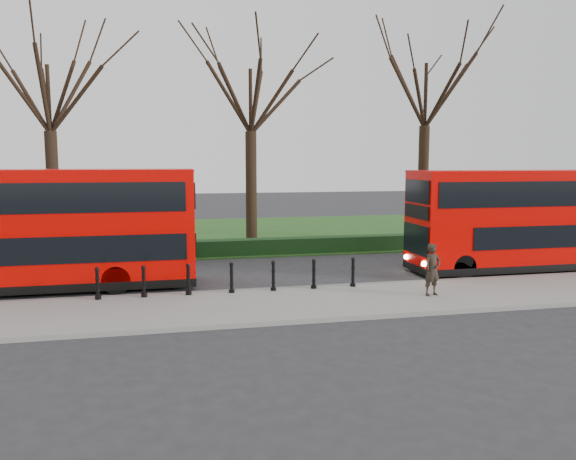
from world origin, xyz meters
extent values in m
plane|color=#28282B|center=(0.00, 0.00, 0.00)|extent=(120.00, 120.00, 0.00)
cube|color=gray|center=(0.00, -3.00, 0.07)|extent=(60.00, 4.00, 0.15)
cube|color=slate|center=(0.00, -1.00, 0.07)|extent=(60.00, 0.25, 0.16)
cube|color=#214E1A|center=(0.00, 15.00, 0.03)|extent=(60.00, 18.00, 0.06)
cube|color=black|center=(0.00, 6.80, 0.40)|extent=(60.00, 0.90, 0.80)
cube|color=yellow|center=(0.00, -0.70, 0.01)|extent=(60.00, 0.10, 0.01)
cube|color=yellow|center=(0.00, -0.50, 0.01)|extent=(60.00, 0.10, 0.01)
cylinder|color=black|center=(-8.00, 10.00, 3.02)|extent=(0.60, 0.60, 6.05)
cylinder|color=black|center=(2.00, 10.00, 3.07)|extent=(0.60, 0.60, 6.14)
cylinder|color=black|center=(12.00, 10.00, 3.28)|extent=(0.60, 0.60, 6.56)
cylinder|color=black|center=(-4.77, -1.35, 0.65)|extent=(0.15, 0.15, 1.00)
cylinder|color=black|center=(-3.33, -1.35, 0.65)|extent=(0.15, 0.15, 1.00)
cylinder|color=black|center=(-1.89, -1.35, 0.65)|extent=(0.15, 0.15, 1.00)
cylinder|color=black|center=(-0.45, -1.35, 0.65)|extent=(0.15, 0.15, 1.00)
cylinder|color=black|center=(0.99, -1.35, 0.65)|extent=(0.15, 0.15, 1.00)
cylinder|color=black|center=(2.43, -1.35, 0.65)|extent=(0.15, 0.15, 1.00)
cylinder|color=black|center=(3.87, -1.35, 0.65)|extent=(0.15, 0.15, 1.00)
cube|color=#D10300|center=(-6.93, 1.03, 2.31)|extent=(10.71, 2.43, 3.94)
cube|color=black|center=(-6.93, 1.03, 0.29)|extent=(10.73, 2.45, 0.29)
cube|color=black|center=(-6.15, -0.19, 1.61)|extent=(8.57, 0.04, 0.93)
cube|color=black|center=(-6.93, -0.19, 3.36)|extent=(10.13, 0.04, 1.02)
cylinder|color=black|center=(-4.30, -0.04, 0.49)|extent=(0.97, 0.29, 0.97)
cylinder|color=black|center=(-4.30, 2.10, 0.49)|extent=(0.97, 0.29, 0.97)
cube|color=#D10300|center=(12.46, 0.64, 2.27)|extent=(10.49, 2.38, 3.86)
cube|color=black|center=(12.46, 0.64, 0.29)|extent=(10.51, 2.40, 0.29)
cube|color=black|center=(13.22, -0.56, 1.57)|extent=(8.39, 0.04, 0.91)
cube|color=black|center=(12.46, -0.56, 3.29)|extent=(9.92, 0.04, 1.00)
cube|color=black|center=(7.20, 0.64, 2.58)|extent=(0.06, 2.10, 0.52)
cylinder|color=black|center=(8.74, -0.41, 0.48)|extent=(0.95, 0.29, 0.95)
cylinder|color=black|center=(8.74, 1.69, 0.48)|extent=(0.95, 0.29, 0.95)
cylinder|color=black|center=(15.04, 1.69, 0.48)|extent=(0.95, 0.29, 0.95)
imported|color=#2B231A|center=(6.00, -3.17, 1.02)|extent=(0.72, 0.58, 1.73)
camera|label=1|loc=(-2.62, -19.93, 4.59)|focal=35.00mm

